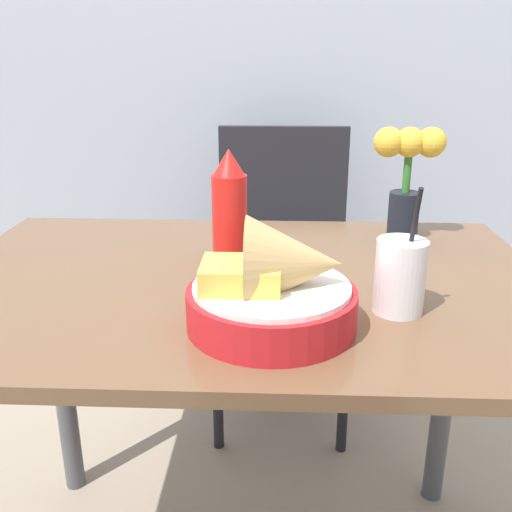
{
  "coord_description": "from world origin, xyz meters",
  "views": [
    {
      "loc": [
        0.07,
        -0.93,
        1.1
      ],
      "look_at": [
        0.03,
        -0.06,
        0.79
      ],
      "focal_mm": 40.0,
      "sensor_mm": 36.0,
      "label": 1
    }
  ],
  "objects_px": {
    "chair_far_window": "(282,247)",
    "drink_cup": "(400,278)",
    "food_basket": "(278,289)",
    "ketchup_bottle": "(230,211)",
    "flower_vase": "(407,171)"
  },
  "relations": [
    {
      "from": "drink_cup",
      "to": "chair_far_window",
      "type": "bearing_deg",
      "value": 101.06
    },
    {
      "from": "chair_far_window",
      "to": "drink_cup",
      "type": "relative_size",
      "value": 4.48
    },
    {
      "from": "food_basket",
      "to": "ketchup_bottle",
      "type": "distance_m",
      "value": 0.26
    },
    {
      "from": "chair_far_window",
      "to": "drink_cup",
      "type": "distance_m",
      "value": 0.93
    },
    {
      "from": "food_basket",
      "to": "ketchup_bottle",
      "type": "xyz_separation_m",
      "value": [
        -0.09,
        0.24,
        0.05
      ]
    },
    {
      "from": "chair_far_window",
      "to": "food_basket",
      "type": "relative_size",
      "value": 3.67
    },
    {
      "from": "chair_far_window",
      "to": "ketchup_bottle",
      "type": "xyz_separation_m",
      "value": [
        -0.1,
        -0.69,
        0.3
      ]
    },
    {
      "from": "chair_far_window",
      "to": "flower_vase",
      "type": "distance_m",
      "value": 0.67
    },
    {
      "from": "drink_cup",
      "to": "flower_vase",
      "type": "height_order",
      "value": "flower_vase"
    },
    {
      "from": "ketchup_bottle",
      "to": "flower_vase",
      "type": "relative_size",
      "value": 0.93
    },
    {
      "from": "food_basket",
      "to": "drink_cup",
      "type": "distance_m",
      "value": 0.19
    },
    {
      "from": "chair_far_window",
      "to": "ketchup_bottle",
      "type": "distance_m",
      "value": 0.76
    },
    {
      "from": "flower_vase",
      "to": "chair_far_window",
      "type": "bearing_deg",
      "value": 115.84
    },
    {
      "from": "drink_cup",
      "to": "flower_vase",
      "type": "relative_size",
      "value": 0.85
    },
    {
      "from": "drink_cup",
      "to": "food_basket",
      "type": "bearing_deg",
      "value": -162.11
    }
  ]
}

